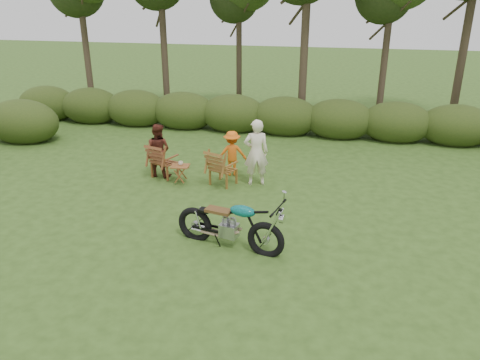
% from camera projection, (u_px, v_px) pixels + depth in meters
% --- Properties ---
extents(ground, '(80.00, 80.00, 0.00)m').
position_uv_depth(ground, '(226.00, 252.00, 9.60)').
color(ground, '#2D4717').
rests_on(ground, ground).
extents(tree_line, '(22.52, 11.62, 8.14)m').
position_uv_depth(tree_line, '(305.00, 27.00, 16.90)').
color(tree_line, '#392D1F').
rests_on(tree_line, ground).
extents(motorcycle, '(2.42, 1.32, 1.31)m').
position_uv_depth(motorcycle, '(229.00, 246.00, 9.82)').
color(motorcycle, '#0CA298').
rests_on(motorcycle, ground).
extents(lawn_chair_right, '(0.91, 0.91, 1.03)m').
position_uv_depth(lawn_chair_right, '(223.00, 184.00, 13.00)').
color(lawn_chair_right, brown).
rests_on(lawn_chair_right, ground).
extents(lawn_chair_left, '(0.89, 0.89, 1.03)m').
position_uv_depth(lawn_chair_left, '(165.00, 177.00, 13.54)').
color(lawn_chair_left, brown).
rests_on(lawn_chair_left, ground).
extents(side_table, '(0.55, 0.48, 0.53)m').
position_uv_depth(side_table, '(181.00, 174.00, 12.96)').
color(side_table, brown).
rests_on(side_table, ground).
extents(cup, '(0.13, 0.13, 0.10)m').
position_uv_depth(cup, '(181.00, 163.00, 12.88)').
color(cup, beige).
rests_on(cup, side_table).
extents(adult_a, '(0.77, 0.62, 1.84)m').
position_uv_depth(adult_a, '(256.00, 184.00, 13.01)').
color(adult_a, '#F7E8CC').
rests_on(adult_a, ground).
extents(adult_b, '(0.83, 0.69, 1.54)m').
position_uv_depth(adult_b, '(160.00, 175.00, 13.62)').
color(adult_b, '#542118').
rests_on(adult_b, ground).
extents(child, '(0.95, 0.70, 1.31)m').
position_uv_depth(child, '(232.00, 174.00, 13.69)').
color(child, orange).
rests_on(child, ground).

